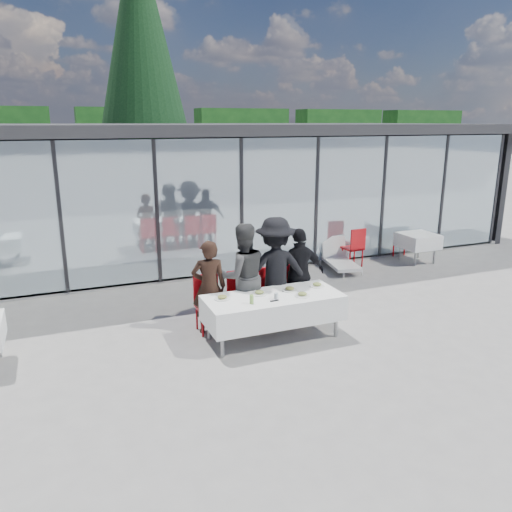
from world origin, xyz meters
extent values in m
plane|color=gray|center=(0.00, 0.00, 0.00)|extent=(90.00, 90.00, 0.00)
cube|color=gray|center=(2.00, 8.00, 0.05)|extent=(14.00, 8.00, 0.10)
cube|color=black|center=(2.00, 11.90, 1.60)|extent=(14.00, 0.20, 3.20)
cube|color=black|center=(8.90, 8.00, 1.60)|extent=(0.20, 8.00, 3.20)
cube|color=silver|center=(2.00, 4.03, 1.60)|extent=(13.60, 0.06, 3.10)
cube|color=#2D2D30|center=(2.00, 7.60, 3.32)|extent=(14.80, 8.80, 0.24)
cube|color=#262628|center=(-2.86, 4.03, 1.60)|extent=(0.08, 0.10, 3.10)
cube|color=#262628|center=(-0.91, 4.03, 1.60)|extent=(0.08, 0.10, 3.10)
cube|color=#262628|center=(1.03, 4.03, 1.60)|extent=(0.08, 0.10, 3.10)
cube|color=#262628|center=(2.97, 4.03, 1.60)|extent=(0.08, 0.10, 3.10)
cube|color=#262628|center=(4.91, 4.03, 1.60)|extent=(0.08, 0.10, 3.10)
cube|color=#262628|center=(6.86, 4.03, 1.60)|extent=(0.08, 0.10, 3.10)
cube|color=#262628|center=(8.80, 4.03, 1.60)|extent=(0.08, 0.10, 3.10)
cube|color=red|center=(-0.50, 6.50, 0.45)|extent=(0.45, 0.45, 0.90)
cube|color=red|center=(1.00, 7.00, 0.45)|extent=(0.45, 0.45, 0.90)
cube|color=red|center=(3.50, 6.50, 0.45)|extent=(0.45, 0.45, 0.90)
cube|color=red|center=(5.50, 7.20, 0.45)|extent=(0.45, 0.45, 0.90)
cube|color=#113613|center=(2.00, 28.00, 2.20)|extent=(6.50, 2.00, 4.40)
cube|color=#113613|center=(10.00, 28.00, 2.20)|extent=(6.50, 2.00, 4.40)
cube|color=#113613|center=(18.00, 28.00, 2.20)|extent=(6.50, 2.00, 4.40)
cube|color=#113613|center=(26.00, 28.00, 2.20)|extent=(6.50, 2.00, 4.40)
cube|color=white|center=(0.24, 0.42, 0.54)|extent=(2.26, 0.96, 0.42)
cylinder|color=gray|center=(-0.76, 0.07, 0.35)|extent=(0.06, 0.06, 0.71)
cylinder|color=gray|center=(1.24, 0.07, 0.35)|extent=(0.06, 0.06, 0.71)
cylinder|color=gray|center=(-0.76, 0.77, 0.35)|extent=(0.06, 0.06, 0.71)
cylinder|color=gray|center=(1.24, 0.77, 0.35)|extent=(0.06, 0.06, 0.71)
imported|color=#301D15|center=(-0.65, 1.07, 0.81)|extent=(0.69, 0.69, 1.62)
cube|color=red|center=(-0.65, 1.08, 0.45)|extent=(0.44, 0.44, 0.05)
cube|color=red|center=(-0.65, 1.28, 0.70)|extent=(0.44, 0.04, 0.55)
cylinder|color=red|center=(-0.83, 0.90, 0.21)|extent=(0.04, 0.04, 0.43)
cylinder|color=red|center=(-0.47, 0.90, 0.21)|extent=(0.04, 0.04, 0.43)
cylinder|color=red|center=(-0.83, 1.26, 0.21)|extent=(0.04, 0.04, 0.43)
cylinder|color=red|center=(-0.47, 1.26, 0.21)|extent=(0.04, 0.04, 0.43)
imported|color=#464646|center=(-0.05, 1.07, 0.93)|extent=(0.96, 0.96, 1.86)
cube|color=red|center=(-0.05, 1.08, 0.45)|extent=(0.44, 0.44, 0.05)
cube|color=red|center=(-0.05, 1.28, 0.70)|extent=(0.44, 0.04, 0.55)
cylinder|color=red|center=(-0.23, 0.90, 0.21)|extent=(0.04, 0.04, 0.43)
cylinder|color=red|center=(0.13, 0.90, 0.21)|extent=(0.04, 0.04, 0.43)
cylinder|color=red|center=(-0.23, 1.26, 0.21)|extent=(0.04, 0.04, 0.43)
cylinder|color=red|center=(0.13, 1.26, 0.21)|extent=(0.04, 0.04, 0.43)
imported|color=black|center=(0.56, 1.07, 0.96)|extent=(1.45, 1.45, 1.92)
cube|color=red|center=(0.56, 1.08, 0.45)|extent=(0.44, 0.44, 0.05)
cube|color=red|center=(0.56, 1.28, 0.70)|extent=(0.44, 0.04, 0.55)
cylinder|color=red|center=(0.38, 0.90, 0.21)|extent=(0.04, 0.04, 0.43)
cylinder|color=red|center=(0.74, 0.90, 0.21)|extent=(0.04, 0.04, 0.43)
cylinder|color=red|center=(0.38, 1.26, 0.21)|extent=(0.04, 0.04, 0.43)
cylinder|color=red|center=(0.74, 1.26, 0.21)|extent=(0.04, 0.04, 0.43)
imported|color=black|center=(1.05, 1.07, 0.84)|extent=(1.03, 1.03, 1.68)
cube|color=red|center=(1.05, 1.08, 0.45)|extent=(0.44, 0.44, 0.05)
cube|color=red|center=(1.05, 1.28, 0.70)|extent=(0.44, 0.04, 0.55)
cylinder|color=red|center=(0.87, 0.90, 0.21)|extent=(0.04, 0.04, 0.43)
cylinder|color=red|center=(1.23, 0.90, 0.21)|extent=(0.04, 0.04, 0.43)
cylinder|color=red|center=(0.87, 1.26, 0.21)|extent=(0.04, 0.04, 0.43)
cylinder|color=red|center=(1.23, 1.26, 0.21)|extent=(0.04, 0.04, 0.43)
cylinder|color=white|center=(-0.59, 0.57, 0.76)|extent=(0.26, 0.26, 0.01)
ellipsoid|color=#B59848|center=(-0.59, 0.57, 0.79)|extent=(0.15, 0.15, 0.05)
cylinder|color=white|center=(0.05, 0.56, 0.76)|extent=(0.26, 0.26, 0.01)
ellipsoid|color=#436A27|center=(0.05, 0.56, 0.79)|extent=(0.15, 0.15, 0.05)
cylinder|color=white|center=(0.60, 0.55, 0.76)|extent=(0.26, 0.26, 0.01)
ellipsoid|color=#B59848|center=(0.60, 0.55, 0.79)|extent=(0.15, 0.15, 0.05)
cylinder|color=white|center=(1.14, 0.57, 0.76)|extent=(0.26, 0.26, 0.01)
ellipsoid|color=#436A27|center=(1.14, 0.57, 0.79)|extent=(0.15, 0.15, 0.05)
cylinder|color=white|center=(0.67, 0.23, 0.76)|extent=(0.26, 0.26, 0.01)
ellipsoid|color=#436A27|center=(0.67, 0.23, 0.79)|extent=(0.15, 0.15, 0.05)
cylinder|color=#87BC4E|center=(-0.22, 0.21, 0.82)|extent=(0.06, 0.06, 0.14)
cylinder|color=silver|center=(0.22, 0.26, 0.80)|extent=(0.07, 0.07, 0.10)
cube|color=black|center=(0.15, 0.18, 0.76)|extent=(0.14, 0.03, 0.01)
cube|color=white|center=(5.59, 3.33, 0.56)|extent=(0.86, 0.86, 0.36)
cylinder|color=gray|center=(5.29, 3.03, 0.36)|extent=(0.05, 0.05, 0.72)
cylinder|color=gray|center=(5.89, 3.03, 0.36)|extent=(0.05, 0.05, 0.72)
cylinder|color=gray|center=(5.29, 3.63, 0.36)|extent=(0.05, 0.05, 0.72)
cylinder|color=gray|center=(5.89, 3.63, 0.36)|extent=(0.05, 0.05, 0.72)
cube|color=red|center=(5.54, 4.17, 0.45)|extent=(0.62, 0.62, 0.05)
cube|color=red|center=(5.38, 4.29, 0.70)|extent=(0.30, 0.38, 0.55)
cylinder|color=red|center=(5.36, 3.99, 0.21)|extent=(0.04, 0.04, 0.43)
cylinder|color=red|center=(5.72, 3.99, 0.21)|extent=(0.04, 0.04, 0.43)
cylinder|color=red|center=(5.36, 4.35, 0.21)|extent=(0.04, 0.04, 0.43)
cylinder|color=red|center=(5.72, 4.35, 0.21)|extent=(0.04, 0.04, 0.43)
cube|color=red|center=(3.85, 3.66, 0.45)|extent=(0.48, 0.48, 0.05)
cube|color=red|center=(3.87, 3.46, 0.70)|extent=(0.44, 0.08, 0.55)
cylinder|color=red|center=(3.67, 3.48, 0.21)|extent=(0.04, 0.04, 0.43)
cylinder|color=red|center=(4.03, 3.48, 0.21)|extent=(0.04, 0.04, 0.43)
cylinder|color=red|center=(3.67, 3.84, 0.21)|extent=(0.04, 0.04, 0.43)
cylinder|color=red|center=(4.03, 3.84, 0.21)|extent=(0.04, 0.04, 0.43)
cube|color=silver|center=(3.36, 3.40, 0.18)|extent=(0.84, 1.39, 0.08)
cube|color=silver|center=(3.47, 3.94, 0.45)|extent=(0.64, 0.38, 0.54)
cylinder|color=silver|center=(3.11, 2.85, 0.07)|extent=(0.04, 0.04, 0.14)
cylinder|color=silver|center=(3.61, 2.85, 0.07)|extent=(0.04, 0.04, 0.14)
cylinder|color=silver|center=(3.11, 3.95, 0.07)|extent=(0.04, 0.04, 0.14)
cylinder|color=silver|center=(3.61, 3.95, 0.07)|extent=(0.04, 0.04, 0.14)
cylinder|color=#382316|center=(0.50, 13.00, 1.00)|extent=(0.44, 0.44, 2.00)
cone|color=black|center=(0.50, 13.00, 6.00)|extent=(4.00, 4.00, 9.00)
camera|label=1|loc=(-2.91, -6.61, 3.50)|focal=35.00mm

